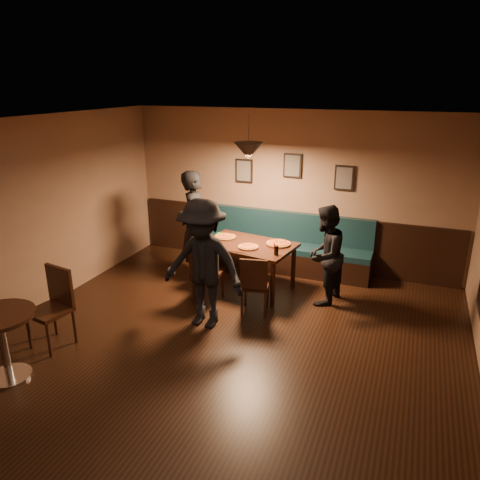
% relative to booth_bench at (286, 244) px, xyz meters
% --- Properties ---
extents(floor, '(7.00, 7.00, 0.00)m').
position_rel_booth_bench_xyz_m(floor, '(0.00, -3.20, -0.50)').
color(floor, black).
rests_on(floor, ground).
extents(ceiling, '(7.00, 7.00, 0.00)m').
position_rel_booth_bench_xyz_m(ceiling, '(0.00, -3.20, 2.30)').
color(ceiling, silver).
rests_on(ceiling, ground).
extents(wall_back, '(6.00, 0.00, 6.00)m').
position_rel_booth_bench_xyz_m(wall_back, '(0.00, 0.30, 0.90)').
color(wall_back, '#8C704F').
rests_on(wall_back, ground).
extents(wall_left, '(0.00, 7.00, 7.00)m').
position_rel_booth_bench_xyz_m(wall_left, '(-3.00, -3.20, 0.90)').
color(wall_left, '#8C704F').
rests_on(wall_left, ground).
extents(wainscot, '(5.88, 0.06, 1.00)m').
position_rel_booth_bench_xyz_m(wainscot, '(0.00, 0.27, 0.00)').
color(wainscot, black).
rests_on(wainscot, ground).
extents(booth_bench, '(3.00, 0.60, 1.00)m').
position_rel_booth_bench_xyz_m(booth_bench, '(0.00, 0.00, 0.00)').
color(booth_bench, '#0F232D').
rests_on(booth_bench, ground).
extents(picture_left, '(0.32, 0.04, 0.42)m').
position_rel_booth_bench_xyz_m(picture_left, '(-0.90, 0.27, 1.20)').
color(picture_left, black).
rests_on(picture_left, wall_back).
extents(picture_center, '(0.32, 0.04, 0.42)m').
position_rel_booth_bench_xyz_m(picture_center, '(0.00, 0.27, 1.35)').
color(picture_center, black).
rests_on(picture_center, wall_back).
extents(picture_right, '(0.32, 0.04, 0.42)m').
position_rel_booth_bench_xyz_m(picture_right, '(0.90, 0.27, 1.20)').
color(picture_right, black).
rests_on(picture_right, wall_back).
extents(pendant_lamp, '(0.44, 0.44, 0.25)m').
position_rel_booth_bench_xyz_m(pendant_lamp, '(-0.36, -0.97, 1.75)').
color(pendant_lamp, black).
rests_on(pendant_lamp, ceiling).
extents(dining_table, '(1.56, 1.13, 0.77)m').
position_rel_booth_bench_xyz_m(dining_table, '(-0.36, -0.97, -0.11)').
color(dining_table, black).
rests_on(dining_table, floor).
extents(chair_near_left, '(0.41, 0.41, 0.92)m').
position_rel_booth_bench_xyz_m(chair_near_left, '(-0.79, -1.60, -0.04)').
color(chair_near_left, black).
rests_on(chair_near_left, floor).
extents(chair_near_right, '(0.47, 0.47, 0.89)m').
position_rel_booth_bench_xyz_m(chair_near_right, '(0.03, -1.70, -0.05)').
color(chair_near_right, '#301E0D').
rests_on(chair_near_right, floor).
extents(diner_left, '(0.64, 0.79, 1.87)m').
position_rel_booth_bench_xyz_m(diner_left, '(-1.35, -0.84, 0.43)').
color(diner_left, black).
rests_on(diner_left, floor).
extents(diner_right, '(0.73, 0.85, 1.54)m').
position_rel_booth_bench_xyz_m(diner_right, '(0.89, -1.01, 0.27)').
color(diner_right, black).
rests_on(diner_right, floor).
extents(diner_front, '(1.20, 0.73, 1.81)m').
position_rel_booth_bench_xyz_m(diner_front, '(-0.51, -2.31, 0.41)').
color(diner_front, black).
rests_on(diner_front, floor).
extents(pizza_a, '(0.41, 0.41, 0.04)m').
position_rel_booth_bench_xyz_m(pizza_a, '(-0.81, -0.82, 0.29)').
color(pizza_a, '#C56725').
rests_on(pizza_a, dining_table).
extents(pizza_b, '(0.34, 0.34, 0.04)m').
position_rel_booth_bench_xyz_m(pizza_b, '(-0.29, -1.14, 0.29)').
color(pizza_b, orange).
rests_on(pizza_b, dining_table).
extents(pizza_c, '(0.43, 0.43, 0.04)m').
position_rel_booth_bench_xyz_m(pizza_c, '(0.11, -0.83, 0.29)').
color(pizza_c, orange).
rests_on(pizza_c, dining_table).
extents(soda_glass, '(0.09, 0.09, 0.15)m').
position_rel_booth_bench_xyz_m(soda_glass, '(0.20, -1.27, 0.34)').
color(soda_glass, black).
rests_on(soda_glass, dining_table).
extents(tabasco_bottle, '(0.03, 0.03, 0.11)m').
position_rel_booth_bench_xyz_m(tabasco_bottle, '(0.11, -1.04, 0.33)').
color(tabasco_bottle, '#8A0404').
rests_on(tabasco_bottle, dining_table).
extents(napkin_a, '(0.18, 0.18, 0.01)m').
position_rel_booth_bench_xyz_m(napkin_a, '(-0.95, -0.69, 0.28)').
color(napkin_a, '#1A6526').
rests_on(napkin_a, dining_table).
extents(napkin_b, '(0.17, 0.17, 0.01)m').
position_rel_booth_bench_xyz_m(napkin_b, '(-0.96, -1.26, 0.27)').
color(napkin_b, '#1C6A1D').
rests_on(napkin_b, dining_table).
extents(cutlery_set, '(0.21, 0.03, 0.00)m').
position_rel_booth_bench_xyz_m(cutlery_set, '(-0.37, -1.39, 0.27)').
color(cutlery_set, silver).
rests_on(cutlery_set, dining_table).
extents(cafe_table, '(0.91, 0.91, 0.82)m').
position_rel_booth_bench_xyz_m(cafe_table, '(-2.07, -4.24, -0.09)').
color(cafe_table, black).
rests_on(cafe_table, floor).
extents(cafe_chair_far, '(0.53, 0.53, 1.03)m').
position_rel_booth_bench_xyz_m(cafe_chair_far, '(-2.09, -3.52, 0.01)').
color(cafe_chair_far, black).
rests_on(cafe_chair_far, floor).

